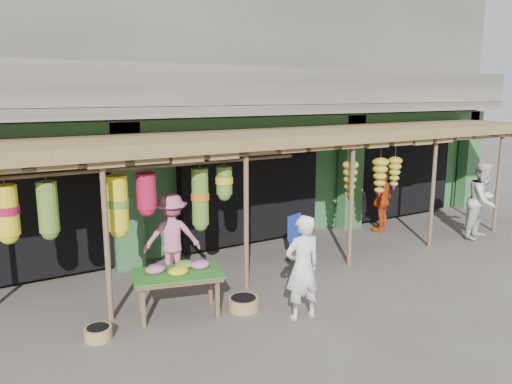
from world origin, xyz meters
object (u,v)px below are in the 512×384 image
blue_chair (299,235)px  person_vendor (382,201)px  person_front (303,267)px  person_shopper (172,236)px  person_right (483,200)px  flower_table (178,274)px

blue_chair → person_vendor: person_vendor is taller
blue_chair → person_vendor: bearing=-9.1°
person_front → person_shopper: size_ratio=1.01×
person_right → person_shopper: person_right is taller
blue_chair → person_front: person_front is taller
person_vendor → blue_chair: bearing=-8.9°
blue_chair → person_right: size_ratio=0.52×
flower_table → blue_chair: blue_chair is taller
flower_table → person_front: person_front is taller
flower_table → person_vendor: 6.76m
person_front → person_shopper: 2.94m
person_vendor → person_front: bearing=10.4°
person_right → person_shopper: (-7.58, 1.41, -0.11)m
person_right → flower_table: bearing=170.1°
person_front → flower_table: bearing=-30.6°
flower_table → person_shopper: 1.67m
flower_table → blue_chair: 3.49m
person_front → person_vendor: person_front is taller
flower_table → person_right: 8.12m
person_front → person_right: (6.48, 1.32, 0.11)m
flower_table → person_shopper: (0.53, 1.57, 0.16)m
flower_table → person_right: size_ratio=0.82×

